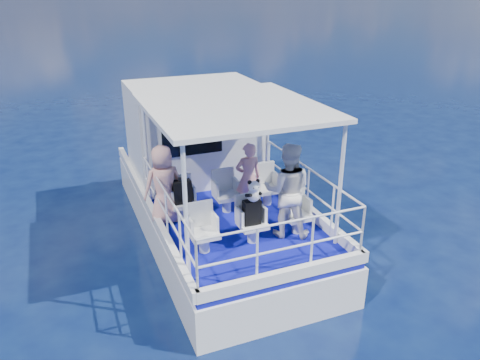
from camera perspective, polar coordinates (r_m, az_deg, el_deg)
name	(u,v)px	position (r m, az deg, el deg)	size (l,w,h in m)	color
ground	(231,254)	(9.78, -1.15, -9.00)	(2000.00, 2000.00, 0.00)	#08133C
hull	(215,232)	(10.60, -3.09, -6.34)	(3.00, 7.00, 1.60)	white
deck	(214,198)	(10.21, -3.19, -2.17)	(2.90, 6.90, 0.10)	#080A7A
cabin	(195,131)	(10.96, -5.55, 5.98)	(2.85, 2.00, 2.20)	white
canopy	(233,107)	(8.37, -0.82, 8.86)	(3.00, 3.20, 0.08)	white
canopy_posts	(235,168)	(8.67, -0.66, 1.46)	(2.77, 2.97, 2.20)	white
railings	(241,204)	(8.64, 0.15, -2.98)	(2.84, 3.59, 1.00)	white
seat_port_fwd	(183,210)	(9.18, -6.91, -3.66)	(0.48, 0.46, 0.38)	silver
seat_center_fwd	(227,203)	(9.42, -1.63, -2.77)	(0.48, 0.46, 0.38)	silver
seat_stbd_fwd	(267,196)	(9.74, 3.34, -1.90)	(0.48, 0.46, 0.38)	silver
seat_port_aft	(204,242)	(8.08, -4.41, -7.50)	(0.48, 0.46, 0.38)	silver
seat_center_aft	(252,232)	(8.35, 1.51, -6.35)	(0.48, 0.46, 0.38)	silver
seat_stbd_aft	(297,223)	(8.71, 6.97, -5.22)	(0.48, 0.46, 0.38)	silver
passenger_port_fwd	(164,185)	(8.89, -9.30, -0.60)	(0.58, 0.41, 1.54)	#EEA89A
passenger_stbd_fwd	(248,178)	(9.25, 1.01, 0.29)	(0.52, 0.34, 1.43)	pink
passenger_stbd_aft	(288,190)	(8.33, 5.82, -1.27)	(0.85, 0.66, 1.75)	white
backpack_port	(182,192)	(8.96, -7.07, -1.43)	(0.35, 0.19, 0.45)	black
backpack_center	(252,212)	(8.12, 1.44, -3.95)	(0.30, 0.17, 0.45)	black
compact_camera	(181,180)	(8.84, -7.19, 0.05)	(0.11, 0.07, 0.07)	black
panda	(254,191)	(7.92, 1.67, -1.29)	(0.25, 0.21, 0.39)	white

